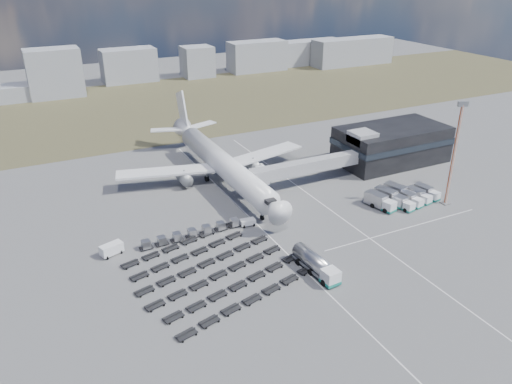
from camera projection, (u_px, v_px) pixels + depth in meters
name	position (u px, v px, depth m)	size (l,w,h in m)	color
ground	(282.00, 238.00, 101.83)	(420.00, 420.00, 0.00)	#565659
grass_strip	(143.00, 108.00, 191.09)	(420.00, 90.00, 0.01)	#49482C
lane_markings	(315.00, 222.00, 108.20)	(47.12, 110.00, 0.01)	silver
terminal	(391.00, 144.00, 138.26)	(30.40, 16.40, 11.00)	black
jet_bridge	(299.00, 168.00, 122.66)	(30.30, 3.80, 7.05)	#939399
airliner	(220.00, 162.00, 125.86)	(51.59, 64.53, 17.62)	white
skyline	(141.00, 68.00, 225.67)	(300.64, 27.25, 19.39)	#9396A0
fuel_tanker	(316.00, 264.00, 89.95)	(3.70, 11.43, 3.64)	white
pushback_tug	(248.00, 222.00, 106.41)	(3.17, 1.79, 1.44)	white
utility_van	(112.00, 249.00, 95.71)	(4.33, 1.96, 2.31)	white
catering_truck	(262.00, 174.00, 128.63)	(3.23, 6.51, 2.88)	white
service_trucks_near	(390.00, 197.00, 115.73)	(11.42, 9.68, 3.01)	white
service_trucks_far	(414.00, 197.00, 116.21)	(12.42, 8.22, 2.56)	white
uld_row	(192.00, 233.00, 101.70)	(21.88, 2.22, 1.69)	black
baggage_dollies	(212.00, 270.00, 90.60)	(33.56, 30.83, 0.78)	black
floodlight_mast	(454.00, 155.00, 111.10)	(2.30, 1.88, 24.30)	#AD431B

